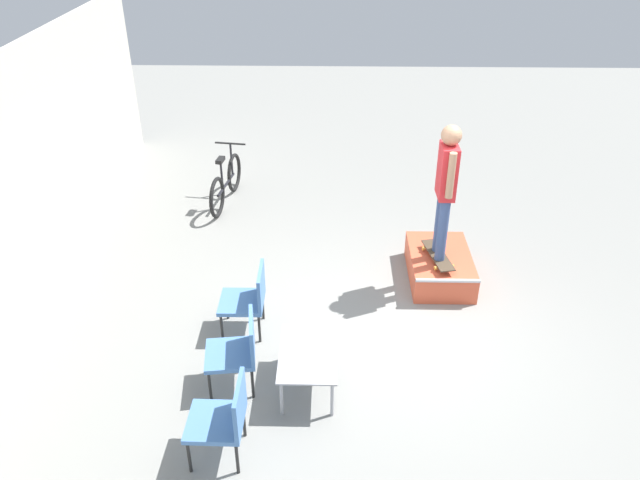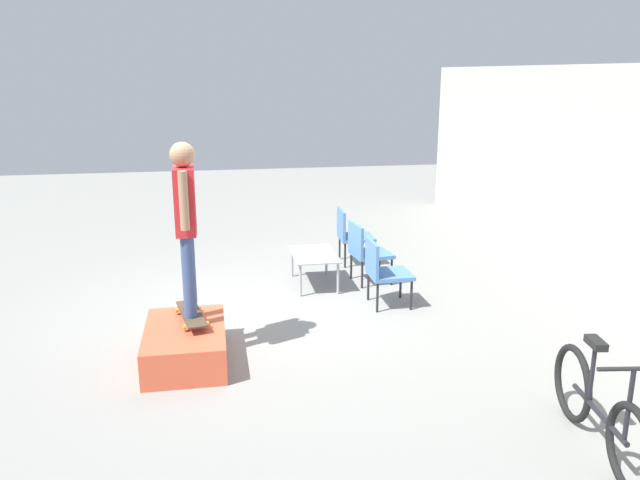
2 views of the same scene
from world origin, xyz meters
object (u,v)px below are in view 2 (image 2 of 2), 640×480
at_px(person_skater, 186,215).
at_px(patio_chair_left, 351,233).
at_px(skateboard_on_ramp, 191,314).
at_px(patio_chair_right, 383,269).
at_px(bicycle, 599,410).
at_px(skate_ramp_box, 186,344).
at_px(coffee_table, 314,257).
at_px(patio_chair_center, 366,250).

xyz_separation_m(person_skater, patio_chair_left, (-2.90, 2.36, -1.03)).
distance_m(skateboard_on_ramp, patio_chair_right, 2.58).
bearing_deg(bicycle, person_skater, -118.41).
bearing_deg(person_skater, skate_ramp_box, -24.72).
distance_m(person_skater, patio_chair_right, 2.78).
distance_m(skate_ramp_box, coffee_table, 2.73).
distance_m(patio_chair_center, bicycle, 4.37).
distance_m(patio_chair_left, patio_chair_center, 0.94).
bearing_deg(patio_chair_right, patio_chair_center, -0.58).
height_order(person_skater, coffee_table, person_skater).
relative_size(skate_ramp_box, patio_chair_center, 1.47).
bearing_deg(patio_chair_center, bicycle, -176.86).
height_order(person_skater, patio_chair_right, person_skater).
xyz_separation_m(person_skater, bicycle, (2.34, 3.16, -1.16)).
bearing_deg(patio_chair_left, bicycle, -170.57).
bearing_deg(bicycle, coffee_table, -152.33).
relative_size(skate_ramp_box, person_skater, 0.72).
distance_m(patio_chair_left, bicycle, 5.30).
height_order(patio_chair_left, patio_chair_right, same).
xyz_separation_m(patio_chair_center, patio_chair_right, (0.92, -0.00, 0.00)).
xyz_separation_m(skateboard_on_ramp, patio_chair_left, (-2.90, 2.36, 0.03)).
xyz_separation_m(skate_ramp_box, patio_chair_left, (-3.05, 2.43, 0.30)).
bearing_deg(bicycle, skateboard_on_ramp, -118.41).
height_order(coffee_table, bicycle, bicycle).
xyz_separation_m(skate_ramp_box, patio_chair_right, (-1.19, 2.43, 0.30)).
xyz_separation_m(patio_chair_left, patio_chair_center, (0.94, 0.00, 0.00)).
height_order(skateboard_on_ramp, person_skater, person_skater).
bearing_deg(coffee_table, bicycle, 19.53).
distance_m(skateboard_on_ramp, patio_chair_center, 3.07).
height_order(patio_chair_left, patio_chair_center, same).
distance_m(person_skater, patio_chair_left, 3.88).
bearing_deg(skate_ramp_box, skateboard_on_ramp, 155.28).
height_order(skate_ramp_box, skateboard_on_ramp, skateboard_on_ramp).
distance_m(patio_chair_center, patio_chair_right, 0.92).
relative_size(skateboard_on_ramp, coffee_table, 0.86).
distance_m(skate_ramp_box, patio_chair_center, 3.23).
bearing_deg(patio_chair_center, coffee_table, 81.80).
height_order(skate_ramp_box, bicycle, bicycle).
bearing_deg(coffee_table, patio_chair_right, 38.19).
xyz_separation_m(person_skater, coffee_table, (-1.97, 1.63, -1.11)).
relative_size(skateboard_on_ramp, patio_chair_center, 0.95).
bearing_deg(coffee_table, skateboard_on_ramp, -39.62).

